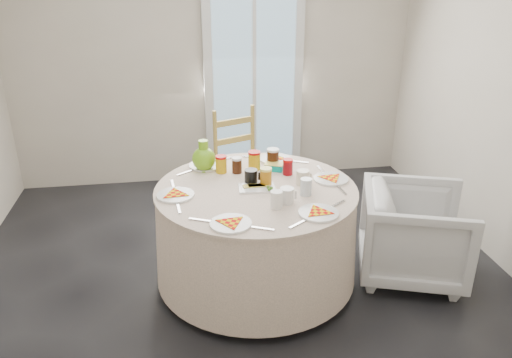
{
  "coord_description": "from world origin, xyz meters",
  "views": [
    {
      "loc": [
        -0.36,
        -3.01,
        2.14
      ],
      "look_at": [
        0.12,
        0.04,
        0.8
      ],
      "focal_mm": 35.0,
      "sensor_mm": 36.0,
      "label": 1
    }
  ],
  "objects": [
    {
      "name": "mugs_glasses",
      "position": [
        0.28,
        0.0,
        0.81
      ],
      "size": [
        0.84,
        0.84,
        0.12
      ],
      "primitive_type": null,
      "rotation": [
        0.0,
        0.0,
        -0.29
      ],
      "color": "gray",
      "rests_on": "table"
    },
    {
      "name": "table",
      "position": [
        0.12,
        0.04,
        0.38
      ],
      "size": [
        1.42,
        1.42,
        0.72
      ],
      "primitive_type": "cylinder",
      "color": "#FADBBF",
      "rests_on": "floor"
    },
    {
      "name": "cheese_platter",
      "position": [
        0.12,
        0.03,
        0.77
      ],
      "size": [
        0.26,
        0.17,
        0.03
      ],
      "primitive_type": null,
      "rotation": [
        0.0,
        0.0,
        -0.06
      ],
      "color": "white",
      "rests_on": "table"
    },
    {
      "name": "floor",
      "position": [
        0.0,
        0.0,
        0.0
      ],
      "size": [
        4.0,
        4.0,
        0.0
      ],
      "primitive_type": "plane",
      "color": "black",
      "rests_on": "ground"
    },
    {
      "name": "armchair",
      "position": [
        1.27,
        -0.08,
        0.39
      ],
      "size": [
        0.88,
        0.9,
        0.74
      ],
      "primitive_type": "imported",
      "rotation": [
        0.0,
        0.0,
        1.24
      ],
      "color": "silver",
      "rests_on": "floor"
    },
    {
      "name": "wooden_chair",
      "position": [
        0.18,
        1.05,
        0.47
      ],
      "size": [
        0.57,
        0.55,
        0.99
      ],
      "primitive_type": null,
      "rotation": [
        0.0,
        0.0,
        0.38
      ],
      "color": "#AA904A",
      "rests_on": "floor"
    },
    {
      "name": "glass_door",
      "position": [
        0.4,
        1.95,
        1.05
      ],
      "size": [
        1.0,
        0.08,
        2.1
      ],
      "primitive_type": "cube",
      "color": "silver",
      "rests_on": "floor"
    },
    {
      "name": "wall_back",
      "position": [
        0.0,
        2.0,
        1.3
      ],
      "size": [
        4.0,
        0.02,
        2.6
      ],
      "primitive_type": "cube",
      "color": "#BCB5A3",
      "rests_on": "floor"
    },
    {
      "name": "jar_cluster",
      "position": [
        0.14,
        0.3,
        0.82
      ],
      "size": [
        0.6,
        0.45,
        0.16
      ],
      "primitive_type": null,
      "rotation": [
        0.0,
        0.0,
        0.37
      ],
      "color": "#9A4921",
      "rests_on": "table"
    },
    {
      "name": "place_settings",
      "position": [
        0.12,
        0.04,
        0.77
      ],
      "size": [
        1.78,
        1.78,
        0.02
      ],
      "primitive_type": null,
      "rotation": [
        0.0,
        0.0,
        -0.43
      ],
      "color": "white",
      "rests_on": "table"
    },
    {
      "name": "green_pitcher",
      "position": [
        -0.21,
        0.42,
        0.87
      ],
      "size": [
        0.18,
        0.18,
        0.22
      ],
      "primitive_type": null,
      "rotation": [
        0.0,
        0.0,
        0.06
      ],
      "color": "#6AAE17",
      "rests_on": "table"
    },
    {
      "name": "butter_tub",
      "position": [
        0.31,
        0.34,
        0.79
      ],
      "size": [
        0.16,
        0.14,
        0.05
      ],
      "primitive_type": "cube",
      "rotation": [
        0.0,
        0.0,
        -0.4
      ],
      "color": "#00A49B",
      "rests_on": "table"
    }
  ]
}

